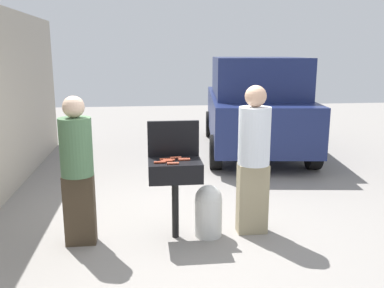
# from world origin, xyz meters

# --- Properties ---
(ground_plane) EXTENTS (24.00, 24.00, 0.00)m
(ground_plane) POSITION_xyz_m (0.00, 0.00, 0.00)
(ground_plane) COLOR gray
(bbq_grill) EXTENTS (0.60, 0.44, 0.92)m
(bbq_grill) POSITION_xyz_m (-0.13, -0.20, 0.78)
(bbq_grill) COLOR black
(bbq_grill) RESTS_ON ground
(grill_lid_open) EXTENTS (0.60, 0.05, 0.42)m
(grill_lid_open) POSITION_xyz_m (-0.13, 0.02, 1.13)
(grill_lid_open) COLOR black
(grill_lid_open) RESTS_ON bbq_grill
(hot_dog_0) EXTENTS (0.13, 0.04, 0.03)m
(hot_dog_0) POSITION_xyz_m (-0.23, -0.26, 0.94)
(hot_dog_0) COLOR #AD4228
(hot_dog_0) RESTS_ON bbq_grill
(hot_dog_1) EXTENTS (0.13, 0.03, 0.03)m
(hot_dog_1) POSITION_xyz_m (-0.24, -0.17, 0.94)
(hot_dog_1) COLOR #AD4228
(hot_dog_1) RESTS_ON bbq_grill
(hot_dog_2) EXTENTS (0.13, 0.04, 0.03)m
(hot_dog_2) POSITION_xyz_m (-0.03, -0.17, 0.94)
(hot_dog_2) COLOR #C6593D
(hot_dog_2) RESTS_ON bbq_grill
(hot_dog_3) EXTENTS (0.13, 0.03, 0.03)m
(hot_dog_3) POSITION_xyz_m (-0.12, -0.11, 0.94)
(hot_dog_3) COLOR #B74C33
(hot_dog_3) RESTS_ON bbq_grill
(hot_dog_4) EXTENTS (0.13, 0.03, 0.03)m
(hot_dog_4) POSITION_xyz_m (-0.20, -0.21, 0.94)
(hot_dog_4) COLOR #AD4228
(hot_dog_4) RESTS_ON bbq_grill
(hot_dog_5) EXTENTS (0.13, 0.03, 0.03)m
(hot_dog_5) POSITION_xyz_m (-0.31, -0.29, 0.94)
(hot_dog_5) COLOR #AD4228
(hot_dog_5) RESTS_ON bbq_grill
(hot_dog_6) EXTENTS (0.13, 0.03, 0.03)m
(hot_dog_6) POSITION_xyz_m (-0.17, -0.35, 0.94)
(hot_dog_6) COLOR #C6593D
(hot_dog_6) RESTS_ON bbq_grill
(hot_dog_7) EXTENTS (0.13, 0.03, 0.03)m
(hot_dog_7) POSITION_xyz_m (-0.03, -0.21, 0.94)
(hot_dog_7) COLOR #B74C33
(hot_dog_7) RESTS_ON bbq_grill
(propane_tank) EXTENTS (0.32, 0.32, 0.62)m
(propane_tank) POSITION_xyz_m (0.26, -0.20, 0.32)
(propane_tank) COLOR silver
(propane_tank) RESTS_ON ground
(person_left) EXTENTS (0.35, 0.35, 1.67)m
(person_left) POSITION_xyz_m (-1.20, -0.24, 0.91)
(person_left) COLOR #3F3323
(person_left) RESTS_ON ground
(person_right) EXTENTS (0.37, 0.37, 1.76)m
(person_right) POSITION_xyz_m (0.79, -0.16, 0.95)
(person_right) COLOR gray
(person_right) RESTS_ON ground
(parked_minivan) EXTENTS (2.48, 4.61, 2.02)m
(parked_minivan) POSITION_xyz_m (1.92, 3.97, 1.03)
(parked_minivan) COLOR navy
(parked_minivan) RESTS_ON ground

